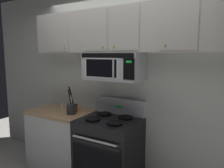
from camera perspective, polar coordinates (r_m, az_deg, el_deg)
The scene contains 8 objects.
back_wall at distance 2.97m, azimuth 2.89°, elevation 0.70°, with size 5.20×0.10×2.70m, color silver.
stove_range at distance 2.91m, azimuth -0.68°, elevation -17.62°, with size 0.76×0.69×1.12m.
over_range_microwave at distance 2.73m, azimuth 0.53°, elevation 4.81°, with size 0.76×0.43×0.35m.
upper_cabinets at distance 2.77m, azimuth 0.87°, elevation 14.17°, with size 2.50×0.36×0.55m.
counter_segment at distance 3.39m, azimuth -13.33°, elevation -14.32°, with size 0.93×0.65×0.90m.
utensil_crock_charcoal at distance 3.01m, azimuth -10.93°, elevation -6.14°, with size 0.13×0.13×0.39m.
salt_shaker at distance 3.34m, azimuth -13.39°, elevation -5.77°, with size 0.04×0.04×0.09m.
spice_jar at distance 3.14m, azimuth -9.61°, elevation -6.33°, with size 0.04×0.04×0.12m.
Camera 1 is at (1.34, -1.83, 1.73)m, focal length 33.82 mm.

